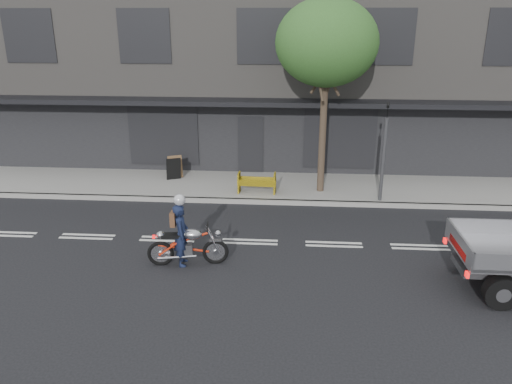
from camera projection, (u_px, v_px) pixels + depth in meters
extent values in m
plane|color=black|center=(250.00, 242.00, 14.33)|extent=(80.00, 80.00, 0.00)
cube|color=gray|center=(260.00, 186.00, 18.72)|extent=(32.00, 3.20, 0.15)
cube|color=gray|center=(257.00, 201.00, 17.22)|extent=(32.00, 0.20, 0.15)
cube|color=slate|center=(270.00, 63.00, 23.61)|extent=(26.00, 10.00, 8.00)
cylinder|color=#382B21|center=(322.00, 141.00, 17.45)|extent=(0.24, 0.24, 4.00)
ellipsoid|color=#2B4D1C|center=(327.00, 43.00, 16.35)|extent=(3.40, 3.40, 2.89)
cylinder|color=#2D2D30|center=(383.00, 162.00, 16.68)|extent=(0.12, 0.12, 3.00)
imported|color=black|center=(388.00, 110.00, 16.10)|extent=(0.08, 0.10, 0.50)
torus|color=black|center=(161.00, 254.00, 12.90)|extent=(0.69, 0.20, 0.69)
torus|color=black|center=(216.00, 252.00, 12.99)|extent=(0.69, 0.20, 0.69)
cube|color=#2D2D30|center=(186.00, 249.00, 12.91)|extent=(0.38, 0.29, 0.28)
ellipsoid|color=#B1B1B5|center=(192.00, 234.00, 12.78)|extent=(0.60, 0.39, 0.28)
cube|color=black|center=(172.00, 236.00, 12.75)|extent=(0.57, 0.32, 0.09)
cylinder|color=black|center=(207.00, 227.00, 12.74)|extent=(0.13, 0.61, 0.04)
imported|color=#141C37|center=(182.00, 235.00, 12.79)|extent=(0.48, 0.66, 1.66)
cylinder|color=black|center=(501.00, 293.00, 10.97)|extent=(0.78, 0.29, 0.78)
cylinder|color=black|center=(475.00, 256.00, 12.61)|extent=(0.78, 0.29, 0.78)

